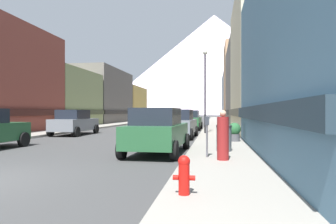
{
  "coord_description": "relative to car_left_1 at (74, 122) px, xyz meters",
  "views": [
    {
      "loc": [
        5.98,
        -6.06,
        1.63
      ],
      "look_at": [
        0.3,
        31.7,
        1.62
      ],
      "focal_mm": 32.89,
      "sensor_mm": 36.0,
      "label": 1
    }
  ],
  "objects": [
    {
      "name": "storefront_right_3",
      "position": [
        14.59,
        26.02,
        4.72
      ],
      "size": [
        6.88,
        8.05,
        11.61
      ],
      "color": "tan",
      "rests_on": "ground"
    },
    {
      "name": "storefront_right_2",
      "position": [
        14.9,
        15.41,
        3.49
      ],
      "size": [
        7.51,
        12.58,
        9.1
      ],
      "color": "#66605B",
      "rests_on": "ground"
    },
    {
      "name": "streetlamp_right",
      "position": [
        9.15,
        1.21,
        3.09
      ],
      "size": [
        0.36,
        0.36,
        5.86
      ],
      "color": "black",
      "rests_on": "sidewalk_right"
    },
    {
      "name": "car_left_1",
      "position": [
        0.0,
        0.0,
        0.0
      ],
      "size": [
        2.06,
        4.4,
        1.78
      ],
      "color": "slate",
      "rests_on": "ground"
    },
    {
      "name": "storefront_left_3",
      "position": [
        -6.98,
        22.63,
        2.84
      ],
      "size": [
        6.86,
        13.46,
        7.77
      ],
      "color": "#66605B",
      "rests_on": "ground"
    },
    {
      "name": "car_right_1",
      "position": [
        7.6,
        -1.33,
        0.0
      ],
      "size": [
        2.18,
        4.45,
        1.78
      ],
      "color": "slate",
      "rests_on": "ground"
    },
    {
      "name": "car_driving_1",
      "position": [
        2.2,
        34.3,
        0.0
      ],
      "size": [
        2.06,
        4.4,
        1.78
      ],
      "color": "#B28419",
      "rests_on": "ground"
    },
    {
      "name": "sidewalk_right",
      "position": [
        10.05,
        20.57,
        -0.82
      ],
      "size": [
        2.5,
        100.0,
        0.15
      ],
      "primitive_type": "cube",
      "color": "gray",
      "rests_on": "ground"
    },
    {
      "name": "car_right_2",
      "position": [
        7.6,
        7.6,
        0.0
      ],
      "size": [
        2.13,
        4.43,
        1.78
      ],
      "color": "#265933",
      "rests_on": "ground"
    },
    {
      "name": "car_driving_0",
      "position": [
        5.4,
        35.4,
        0.0
      ],
      "size": [
        2.06,
        4.4,
        1.78
      ],
      "color": "#265933",
      "rests_on": "ground"
    },
    {
      "name": "sidewalk_left",
      "position": [
        -2.45,
        20.57,
        -0.82
      ],
      "size": [
        2.5,
        100.0,
        0.15
      ],
      "primitive_type": "cube",
      "color": "gray",
      "rests_on": "ground"
    },
    {
      "name": "trash_bin_right",
      "position": [
        10.15,
        -8.68,
        -0.26
      ],
      "size": [
        0.59,
        0.59,
        0.98
      ],
      "color": "#4C5156",
      "rests_on": "sidewalk_right"
    },
    {
      "name": "storefront_right_4",
      "position": [
        14.42,
        37.12,
        3.14
      ],
      "size": [
        6.54,
        13.43,
        8.39
      ],
      "color": "#99A5B2",
      "rests_on": "ground"
    },
    {
      "name": "potted_plant_1",
      "position": [
        10.8,
        -4.65,
        -0.25
      ],
      "size": [
        0.63,
        0.63,
        0.94
      ],
      "color": "#4C4C51",
      "rests_on": "sidewalk_right"
    },
    {
      "name": "storefront_left_4",
      "position": [
        -6.74,
        35.19,
        2.11
      ],
      "size": [
        6.39,
        10.59,
        6.26
      ],
      "color": "#D8B259",
      "rests_on": "ground"
    },
    {
      "name": "pedestrian_0",
      "position": [
        10.05,
        -10.88,
        -0.05
      ],
      "size": [
        0.36,
        0.36,
        1.54
      ],
      "color": "maroon",
      "rests_on": "sidewalk_right"
    },
    {
      "name": "car_right_0",
      "position": [
        7.6,
        -8.73,
        0.0
      ],
      "size": [
        2.18,
        4.45,
        1.78
      ],
      "color": "#265933",
      "rests_on": "ground"
    },
    {
      "name": "storefront_right_1",
      "position": [
        16.26,
        3.23,
        4.03
      ],
      "size": [
        10.22,
        11.35,
        10.19
      ],
      "color": "beige",
      "rests_on": "ground"
    },
    {
      "name": "potted_plant_0",
      "position": [
        -3.2,
        4.04,
        -0.23
      ],
      "size": [
        0.62,
        0.62,
        0.95
      ],
      "color": "brown",
      "rests_on": "sidewalk_left"
    },
    {
      "name": "mountain_backdrop",
      "position": [
        9.7,
        245.57,
        41.51
      ],
      "size": [
        201.32,
        201.32,
        84.81
      ],
      "primitive_type": "cone",
      "color": "silver",
      "rests_on": "ground"
    },
    {
      "name": "fire_hydrant_near",
      "position": [
        9.25,
        -15.02,
        -0.37
      ],
      "size": [
        0.4,
        0.22,
        0.7
      ],
      "color": "red",
      "rests_on": "sidewalk_right"
    },
    {
      "name": "parking_meter_near",
      "position": [
        9.55,
        -10.36,
        0.11
      ],
      "size": [
        0.14,
        0.1,
        1.33
      ],
      "color": "#595960",
      "rests_on": "sidewalk_right"
    },
    {
      "name": "storefront_left_2",
      "position": [
        -7.1,
        10.73,
        2.05
      ],
      "size": [
        7.11,
        9.62,
        6.12
      ],
      "color": "#8C9966",
      "rests_on": "ground"
    }
  ]
}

